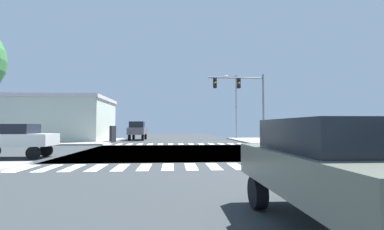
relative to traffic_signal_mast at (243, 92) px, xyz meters
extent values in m
cube|color=#2F3436|center=(-6.47, -7.22, -5.18)|extent=(14.00, 90.00, 0.05)
cube|color=#2F3436|center=(-6.47, -7.22, -5.18)|extent=(90.00, 12.00, 0.05)
cube|color=gray|center=(6.53, 4.78, -5.08)|extent=(12.00, 12.00, 0.14)
cube|color=gray|center=(-19.47, 4.78, -5.08)|extent=(12.00, 12.00, 0.14)
cube|color=white|center=(-13.22, -14.52, -5.15)|extent=(0.50, 2.00, 0.01)
cube|color=white|center=(-12.22, -14.52, -5.15)|extent=(0.50, 2.00, 0.01)
cube|color=white|center=(-11.22, -14.52, -5.15)|extent=(0.50, 2.00, 0.01)
cube|color=white|center=(-10.22, -14.52, -5.15)|extent=(0.50, 2.00, 0.01)
cube|color=white|center=(-9.22, -14.52, -5.15)|extent=(0.50, 2.00, 0.01)
cube|color=white|center=(-8.22, -14.52, -5.15)|extent=(0.50, 2.00, 0.01)
cube|color=white|center=(-7.22, -14.52, -5.15)|extent=(0.50, 2.00, 0.01)
cube|color=white|center=(-6.22, -14.52, -5.15)|extent=(0.50, 2.00, 0.01)
cube|color=white|center=(-5.22, -14.52, -5.15)|extent=(0.50, 2.00, 0.01)
cube|color=white|center=(-4.22, -14.52, -5.15)|extent=(0.50, 2.00, 0.01)
cube|color=white|center=(-3.22, -14.52, -5.15)|extent=(0.50, 2.00, 0.01)
cube|color=white|center=(-2.22, -14.52, -5.15)|extent=(0.50, 2.00, 0.01)
cube|color=white|center=(-1.22, -14.52, -5.15)|extent=(0.50, 2.00, 0.01)
cube|color=white|center=(-0.22, -14.52, -5.15)|extent=(0.50, 2.00, 0.01)
cube|color=white|center=(-13.22, 0.08, -5.15)|extent=(0.50, 2.00, 0.01)
cube|color=white|center=(-12.22, 0.08, -5.15)|extent=(0.50, 2.00, 0.01)
cube|color=white|center=(-11.22, 0.08, -5.15)|extent=(0.50, 2.00, 0.01)
cube|color=white|center=(-10.22, 0.08, -5.15)|extent=(0.50, 2.00, 0.01)
cube|color=white|center=(-9.22, 0.08, -5.15)|extent=(0.50, 2.00, 0.01)
cube|color=white|center=(-8.22, 0.08, -5.15)|extent=(0.50, 2.00, 0.01)
cube|color=white|center=(-7.22, 0.08, -5.15)|extent=(0.50, 2.00, 0.01)
cube|color=white|center=(-6.22, 0.08, -5.15)|extent=(0.50, 2.00, 0.01)
cube|color=white|center=(-5.22, 0.08, -5.15)|extent=(0.50, 2.00, 0.01)
cube|color=white|center=(-4.22, 0.08, -5.15)|extent=(0.50, 2.00, 0.01)
cube|color=white|center=(-3.22, 0.08, -5.15)|extent=(0.50, 2.00, 0.01)
cube|color=white|center=(-2.22, 0.08, -5.15)|extent=(0.50, 2.00, 0.01)
cube|color=white|center=(-1.22, 0.08, -5.15)|extent=(0.50, 2.00, 0.01)
cube|color=white|center=(-0.22, 0.08, -5.15)|extent=(0.50, 2.00, 0.01)
cylinder|color=gray|center=(2.11, 0.02, -1.64)|extent=(0.20, 0.20, 7.03)
cylinder|color=gray|center=(-0.69, 0.02, 1.48)|extent=(5.62, 0.14, 0.14)
cube|color=black|center=(-0.41, 0.02, 0.93)|extent=(0.32, 0.40, 1.00)
sphere|color=black|center=(-0.41, -0.22, 1.24)|extent=(0.22, 0.22, 0.22)
sphere|color=orange|center=(-0.41, -0.22, 0.93)|extent=(0.22, 0.22, 0.22)
sphere|color=black|center=(-0.41, -0.22, 0.62)|extent=(0.22, 0.22, 0.22)
cube|color=black|center=(-2.83, 0.02, 0.93)|extent=(0.32, 0.40, 1.00)
sphere|color=black|center=(-2.83, -0.22, 1.24)|extent=(0.22, 0.22, 0.22)
sphere|color=orange|center=(-2.83, -0.22, 0.93)|extent=(0.22, 0.22, 0.22)
sphere|color=black|center=(-2.83, -0.22, 0.62)|extent=(0.22, 0.22, 0.22)
cylinder|color=gray|center=(1.70, 9.80, -0.74)|extent=(0.16, 0.16, 8.83)
cylinder|color=gray|center=(1.00, 9.80, 3.58)|extent=(1.40, 0.10, 0.10)
ellipsoid|color=silver|center=(0.30, 9.80, 3.53)|extent=(0.60, 0.32, 0.20)
cube|color=beige|center=(-22.72, 7.04, -2.74)|extent=(15.31, 9.17, 4.83)
cube|color=silver|center=(-22.72, 7.04, -0.12)|extent=(15.61, 9.47, 0.40)
cube|color=black|center=(-13.57, 3.45, -4.25)|extent=(0.24, 2.20, 1.80)
cylinder|color=black|center=(-14.38, -11.44, -4.81)|extent=(0.68, 0.26, 0.68)
cylinder|color=black|center=(-14.38, -10.00, -4.81)|extent=(0.68, 0.26, 0.68)
cube|color=silver|center=(-15.84, -10.72, -4.14)|extent=(4.30, 1.80, 0.66)
cube|color=black|center=(-15.84, -10.72, -3.54)|extent=(2.24, 1.55, 0.54)
cylinder|color=black|center=(-5.19, -20.43, -4.81)|extent=(0.26, 0.68, 0.68)
cylinder|color=black|center=(-3.75, -20.43, -4.81)|extent=(0.26, 0.68, 0.68)
cube|color=#5E6357|center=(-4.47, -21.89, -4.14)|extent=(1.80, 4.30, 0.66)
cube|color=black|center=(-4.47, -21.89, -3.54)|extent=(1.55, 2.24, 0.54)
cylinder|color=black|center=(-10.67, 6.48, -4.78)|extent=(0.26, 0.74, 0.74)
cylinder|color=black|center=(-12.27, 6.48, -4.78)|extent=(0.26, 0.74, 0.74)
cylinder|color=black|center=(-10.67, 9.95, -4.78)|extent=(0.26, 0.74, 0.74)
cylinder|color=black|center=(-12.27, 9.95, -4.78)|extent=(0.26, 0.74, 0.74)
cube|color=#5F565D|center=(-11.47, 8.22, -3.98)|extent=(2.00, 5.10, 0.86)
cube|color=black|center=(-11.47, 7.33, -3.18)|extent=(1.76, 1.79, 0.75)
cylinder|color=black|center=(-2.19, -18.69, -4.81)|extent=(0.26, 0.68, 0.68)
camera|label=1|loc=(-7.01, -26.05, -3.40)|focal=24.74mm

